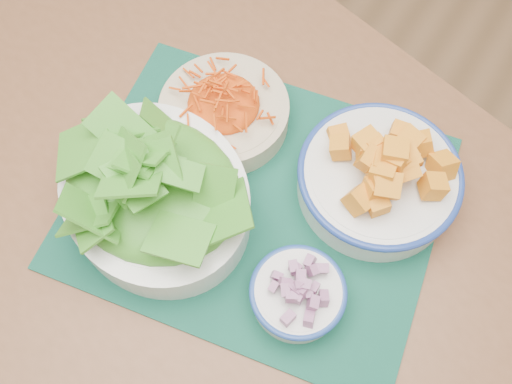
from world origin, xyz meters
TOP-DOWN VIEW (x-y plane):
  - ground at (0.00, 0.00)m, footprint 4.00×4.00m
  - table at (0.10, -0.03)m, footprint 1.50×1.17m
  - placemat at (0.15, 0.03)m, footprint 0.59×0.52m
  - carrot_bowl at (0.04, 0.12)m, footprint 0.25×0.25m
  - squash_bowl at (0.29, 0.14)m, footprint 0.30×0.30m
  - lettuce_bowl at (0.04, -0.05)m, footprint 0.37×0.34m
  - onion_bowl at (0.28, -0.06)m, footprint 0.14×0.14m

SIDE VIEW (x-z plane):
  - ground at x=0.00m, z-range 0.00..0.00m
  - table at x=0.10m, z-range 0.29..1.04m
  - placemat at x=0.15m, z-range 0.75..0.75m
  - onion_bowl at x=0.28m, z-range 0.75..0.82m
  - carrot_bowl at x=0.04m, z-range 0.75..0.83m
  - squash_bowl at x=0.29m, z-range 0.75..0.86m
  - lettuce_bowl at x=0.04m, z-range 0.75..0.89m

